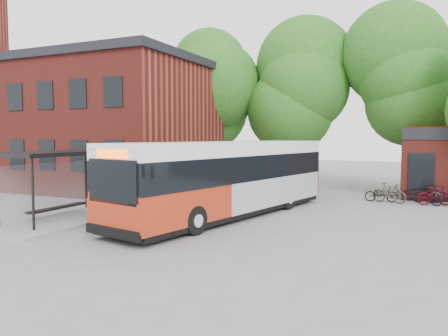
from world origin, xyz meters
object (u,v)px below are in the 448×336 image
at_px(city_bus, 229,179).
at_px(bicycle_1, 389,193).
at_px(bicycle_4, 448,199).
at_px(bicycle_3, 428,193).
at_px(bus_shelter, 63,185).
at_px(bicycle_0, 381,194).
at_px(bicycle_2, 419,193).
at_px(bicycle_6, 448,195).
at_px(bicycle_5, 435,195).

xyz_separation_m(city_bus, bicycle_1, (6.10, 6.94, -1.10)).
xyz_separation_m(bicycle_1, bicycle_4, (2.73, -0.16, -0.13)).
distance_m(bicycle_3, bicycle_4, 1.38).
bearing_deg(bus_shelter, bicycle_4, 35.24).
distance_m(bicycle_1, bicycle_3, 2.08).
xyz_separation_m(bicycle_0, bicycle_2, (1.86, 0.83, 0.03)).
xyz_separation_m(bicycle_1, bicycle_3, (1.87, 0.92, -0.03)).
distance_m(bicycle_3, bicycle_6, 0.92).
distance_m(bicycle_2, bicycle_5, 1.26).
bearing_deg(bicycle_3, bicycle_0, 88.11).
distance_m(bicycle_2, bicycle_4, 1.79).
xyz_separation_m(bicycle_2, bicycle_5, (0.72, -1.03, 0.07)).
relative_size(city_bus, bicycle_1, 7.30).
relative_size(city_bus, bicycle_6, 7.02).
distance_m(city_bus, bicycle_1, 9.30).
xyz_separation_m(bicycle_3, bicycle_5, (0.28, -0.88, 0.03)).
height_order(bicycle_1, bicycle_2, bicycle_1).
relative_size(bicycle_3, bicycle_4, 1.08).
bearing_deg(bicycle_6, bicycle_2, 76.79).
bearing_deg(bicycle_3, bicycle_5, 179.48).
height_order(bicycle_3, bicycle_4, bicycle_3).
relative_size(bicycle_3, bicycle_5, 0.94).
height_order(bicycle_5, bicycle_6, bicycle_5).
distance_m(bicycle_2, bicycle_6, 1.37).
height_order(city_bus, bicycle_2, city_bus).
height_order(bus_shelter, city_bus, city_bus).
height_order(bicycle_1, bicycle_5, bicycle_5).
bearing_deg(bicycle_2, bus_shelter, 149.81).
relative_size(city_bus, bicycle_4, 8.39).
bearing_deg(bicycle_2, bicycle_0, 133.03).
relative_size(bicycle_2, bicycle_4, 1.15).
relative_size(bicycle_0, bicycle_1, 0.94).
height_order(city_bus, bicycle_3, city_bus).
bearing_deg(city_bus, bicycle_1, 60.95).
height_order(bicycle_4, bicycle_6, bicycle_6).
xyz_separation_m(city_bus, bicycle_6, (8.89, 7.80, -1.14)).
relative_size(city_bus, bicycle_3, 7.74).
xyz_separation_m(bus_shelter, bicycle_6, (14.80, 11.43, -0.97)).
bearing_deg(bicycle_6, bus_shelter, 123.45).
xyz_separation_m(bicycle_0, bicycle_1, (0.43, -0.24, 0.09)).
relative_size(city_bus, bicycle_2, 7.29).
distance_m(city_bus, bicycle_6, 11.88).
bearing_deg(bus_shelter, bicycle_6, 37.68).
relative_size(bicycle_0, bicycle_4, 1.08).
bearing_deg(bicycle_4, bicycle_6, -7.02).
height_order(bicycle_3, bicycle_5, bicycle_5).
distance_m(bicycle_3, bicycle_5, 0.93).
height_order(bicycle_0, bicycle_3, bicycle_3).
bearing_deg(bicycle_2, bicycle_4, -114.64).
bearing_deg(bicycle_5, bicycle_4, -130.31).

